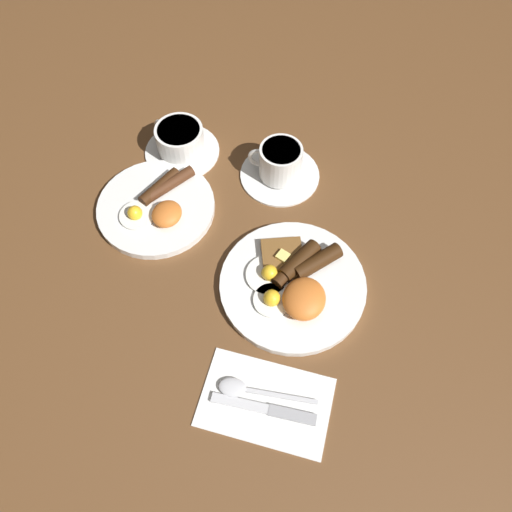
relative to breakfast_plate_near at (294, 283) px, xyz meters
The scene contains 8 objects.
ground_plane 0.02m from the breakfast_plate_near, 130.51° to the left, with size 3.00×3.00×0.00m, color brown.
breakfast_plate_near is the anchor object (origin of this frame).
breakfast_plate_far 0.31m from the breakfast_plate_near, 74.69° to the left, with size 0.23×0.23×0.04m.
teacup_near 0.26m from the breakfast_plate_near, 22.09° to the left, with size 0.16×0.16×0.08m.
teacup_far 0.39m from the breakfast_plate_near, 52.78° to the left, with size 0.16×0.16×0.07m.
napkin 0.21m from the breakfast_plate_near, behind, with size 0.13×0.20×0.01m, color white.
knife 0.22m from the breakfast_plate_near, behind, with size 0.03×0.17×0.01m.
spoon 0.20m from the breakfast_plate_near, behind, with size 0.04×0.16×0.01m.
Camera 1 is at (-0.40, -0.06, 0.79)m, focal length 35.00 mm.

